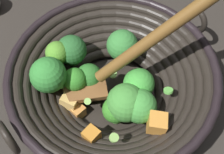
# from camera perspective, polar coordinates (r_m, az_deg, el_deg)

# --- Properties ---
(ground_plane) EXTENTS (4.00, 4.00, 0.00)m
(ground_plane) POSITION_cam_1_polar(r_m,az_deg,el_deg) (0.55, 0.13, -3.49)
(ground_plane) COLOR #332D28
(wok) EXTENTS (0.37, 0.33, 0.28)m
(wok) POSITION_cam_1_polar(r_m,az_deg,el_deg) (0.50, -0.03, -0.45)
(wok) COLOR black
(wok) RESTS_ON ground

